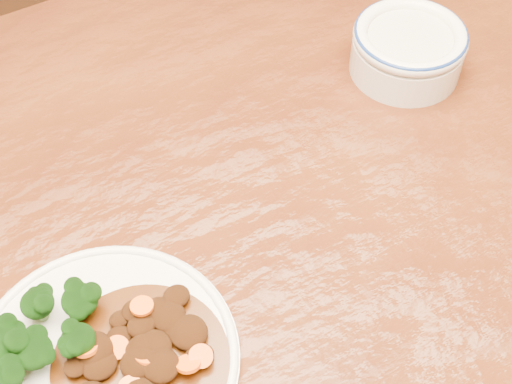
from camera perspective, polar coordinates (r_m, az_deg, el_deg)
dining_table at (r=0.78m, az=-0.15°, el=-6.16°), size 1.54×0.96×0.75m
dinner_plate at (r=0.64m, az=-12.06°, el=-13.07°), size 0.23×0.23×0.01m
broccoli_florets at (r=0.64m, az=-17.43°, el=-11.16°), size 0.12×0.08×0.04m
mince_stew at (r=0.63m, az=-9.31°, el=-12.52°), size 0.15×0.15×0.03m
dip_bowl at (r=0.86m, az=12.06°, el=11.19°), size 0.13×0.13×0.06m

